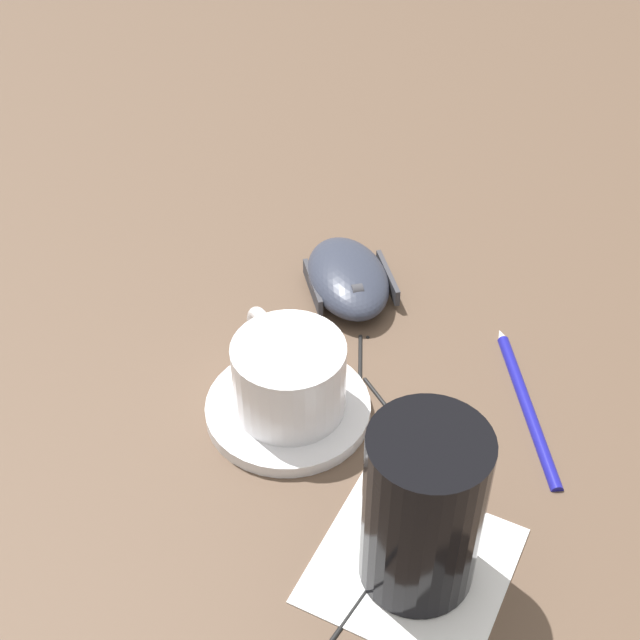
{
  "coord_description": "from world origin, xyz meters",
  "views": [
    {
      "loc": [
        -0.12,
        0.43,
        0.48
      ],
      "look_at": [
        0.03,
        -0.05,
        0.03
      ],
      "focal_mm": 50.0,
      "sensor_mm": 36.0,
      "label": 1
    }
  ],
  "objects_px": {
    "saucer": "(288,409)",
    "drinking_glass": "(423,509)",
    "coffee_cup": "(288,375)",
    "pen": "(527,400)",
    "computer_mouse": "(348,278)"
  },
  "relations": [
    {
      "from": "saucer",
      "to": "computer_mouse",
      "type": "relative_size",
      "value": 0.96
    },
    {
      "from": "coffee_cup",
      "to": "drinking_glass",
      "type": "distance_m",
      "value": 0.16
    },
    {
      "from": "saucer",
      "to": "coffee_cup",
      "type": "relative_size",
      "value": 1.3
    },
    {
      "from": "computer_mouse",
      "to": "drinking_glass",
      "type": "height_order",
      "value": "drinking_glass"
    },
    {
      "from": "computer_mouse",
      "to": "pen",
      "type": "distance_m",
      "value": 0.18
    },
    {
      "from": "saucer",
      "to": "drinking_glass",
      "type": "bearing_deg",
      "value": 139.12
    },
    {
      "from": "computer_mouse",
      "to": "pen",
      "type": "relative_size",
      "value": 0.81
    },
    {
      "from": "coffee_cup",
      "to": "computer_mouse",
      "type": "bearing_deg",
      "value": -91.57
    },
    {
      "from": "saucer",
      "to": "computer_mouse",
      "type": "xyz_separation_m",
      "value": [
        -0.0,
        -0.15,
        0.01
      ]
    },
    {
      "from": "drinking_glass",
      "to": "pen",
      "type": "relative_size",
      "value": 0.78
    },
    {
      "from": "saucer",
      "to": "drinking_glass",
      "type": "relative_size",
      "value": 1.01
    },
    {
      "from": "saucer",
      "to": "coffee_cup",
      "type": "height_order",
      "value": "coffee_cup"
    },
    {
      "from": "coffee_cup",
      "to": "drinking_glass",
      "type": "height_order",
      "value": "drinking_glass"
    },
    {
      "from": "coffee_cup",
      "to": "pen",
      "type": "relative_size",
      "value": 0.6
    },
    {
      "from": "coffee_cup",
      "to": "computer_mouse",
      "type": "relative_size",
      "value": 0.74
    }
  ]
}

